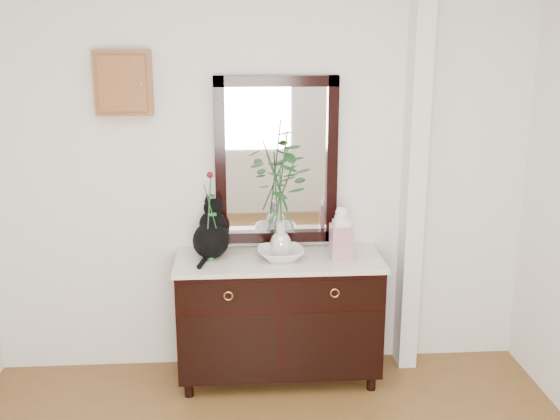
{
  "coord_description": "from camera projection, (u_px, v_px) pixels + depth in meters",
  "views": [
    {
      "loc": [
        -0.17,
        -2.23,
        2.25
      ],
      "look_at": [
        0.1,
        1.63,
        1.2
      ],
      "focal_mm": 42.0,
      "sensor_mm": 36.0,
      "label": 1
    }
  ],
  "objects": [
    {
      "name": "pilaster",
      "position": [
        414.0,
        175.0,
        4.29
      ],
      "size": [
        0.12,
        0.2,
        2.7
      ],
      "primitive_type": "cube",
      "color": "white",
      "rests_on": "ground"
    },
    {
      "name": "bud_vase_rose",
      "position": [
        209.0,
        216.0,
        4.09
      ],
      "size": [
        0.09,
        0.09,
        0.59
      ],
      "primitive_type": null,
      "rotation": [
        0.0,
        0.0,
        -0.33
      ],
      "color": "#32673A",
      "rests_on": "sideboard"
    },
    {
      "name": "vase_branches",
      "position": [
        281.0,
        194.0,
        4.07
      ],
      "size": [
        0.45,
        0.45,
        0.82
      ],
      "primitive_type": null,
      "rotation": [
        0.0,
        0.0,
        0.17
      ],
      "color": "silver",
      "rests_on": "lotus_bowl"
    },
    {
      "name": "ginger_jar",
      "position": [
        341.0,
        232.0,
        4.14
      ],
      "size": [
        0.14,
        0.14,
        0.36
      ],
      "primitive_type": null,
      "rotation": [
        0.0,
        0.0,
        0.04
      ],
      "color": "silver",
      "rests_on": "sideboard"
    },
    {
      "name": "wall_back",
      "position": [
        261.0,
        174.0,
        4.3
      ],
      "size": [
        3.6,
        0.04,
        2.7
      ],
      "primitive_type": "cube",
      "color": "white",
      "rests_on": "ground"
    },
    {
      "name": "wall_mirror",
      "position": [
        276.0,
        161.0,
        4.27
      ],
      "size": [
        0.8,
        0.06,
        1.1
      ],
      "color": "black",
      "rests_on": "wall_back"
    },
    {
      "name": "sideboard",
      "position": [
        279.0,
        313.0,
        4.29
      ],
      "size": [
        1.33,
        0.52,
        0.82
      ],
      "color": "black",
      "rests_on": "ground"
    },
    {
      "name": "key_cabinet",
      "position": [
        124.0,
        83.0,
        4.05
      ],
      "size": [
        0.35,
        0.1,
        0.4
      ],
      "primitive_type": "cube",
      "color": "brown",
      "rests_on": "wall_back"
    },
    {
      "name": "cat",
      "position": [
        211.0,
        228.0,
        4.19
      ],
      "size": [
        0.33,
        0.37,
        0.38
      ],
      "primitive_type": null,
      "rotation": [
        0.0,
        0.0,
        -0.2
      ],
      "color": "black",
      "rests_on": "sideboard"
    },
    {
      "name": "lotus_bowl",
      "position": [
        281.0,
        254.0,
        4.17
      ],
      "size": [
        0.32,
        0.32,
        0.07
      ],
      "primitive_type": "imported",
      "rotation": [
        0.0,
        0.0,
        0.08
      ],
      "color": "white",
      "rests_on": "sideboard"
    }
  ]
}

